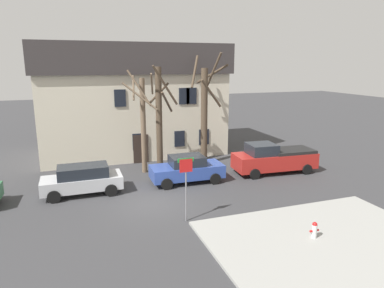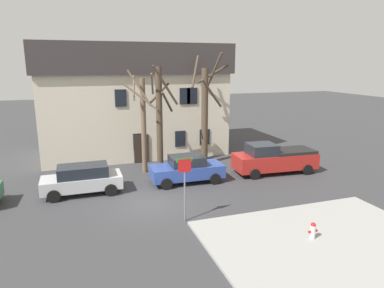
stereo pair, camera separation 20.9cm
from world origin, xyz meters
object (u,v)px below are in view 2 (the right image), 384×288
(tree_bare_near, at_px, (143,121))
(car_blue_sedan, at_px, (187,169))
(street_sign_pole, at_px, (185,178))
(bicycle_leaning, at_px, (65,181))
(pickup_truck_red, at_px, (274,158))
(tree_bare_mid, at_px, (160,117))
(tree_bare_far, at_px, (205,111))
(building_main, at_px, (133,99))
(car_silver_wagon, at_px, (82,179))
(fire_hydrant, at_px, (313,230))

(tree_bare_near, xyz_separation_m, car_blue_sedan, (2.09, -2.78, -2.66))
(street_sign_pole, relative_size, bicycle_leaning, 1.76)
(tree_bare_near, xyz_separation_m, bicycle_leaning, (-5.02, -1.38, -3.13))
(pickup_truck_red, xyz_separation_m, street_sign_pole, (-7.87, -5.11, 1.13))
(street_sign_pole, height_order, bicycle_leaning, street_sign_pole)
(tree_bare_mid, distance_m, tree_bare_far, 3.45)
(pickup_truck_red, bearing_deg, tree_bare_mid, 156.74)
(building_main, xyz_separation_m, car_silver_wagon, (-4.37, -8.66, -3.53))
(pickup_truck_red, height_order, bicycle_leaning, pickup_truck_red)
(tree_bare_mid, relative_size, street_sign_pole, 2.34)
(tree_bare_mid, xyz_separation_m, car_blue_sedan, (0.92, -2.97, -2.84))
(car_blue_sedan, xyz_separation_m, street_sign_pole, (-1.76, -5.16, 1.27))
(building_main, xyz_separation_m, tree_bare_far, (4.26, -5.22, -0.51))
(tree_bare_near, xyz_separation_m, car_silver_wagon, (-4.05, -2.77, -2.63))
(building_main, distance_m, pickup_truck_red, 12.24)
(bicycle_leaning, bearing_deg, car_silver_wagon, -55.05)
(tree_bare_near, distance_m, pickup_truck_red, 9.03)
(car_silver_wagon, xyz_separation_m, street_sign_pole, (4.38, -5.17, 1.25))
(tree_bare_near, height_order, street_sign_pole, tree_bare_near)
(pickup_truck_red, bearing_deg, street_sign_pole, -146.99)
(building_main, distance_m, tree_bare_mid, 5.80)
(fire_hydrant, bearing_deg, car_blue_sedan, 107.22)
(tree_bare_mid, distance_m, bicycle_leaning, 7.19)
(tree_bare_near, distance_m, bicycle_leaning, 6.08)
(street_sign_pole, bearing_deg, car_blue_sedan, 71.22)
(bicycle_leaning, bearing_deg, tree_bare_near, 15.34)
(building_main, bearing_deg, street_sign_pole, -89.95)
(building_main, bearing_deg, tree_bare_mid, -81.57)
(car_silver_wagon, bearing_deg, tree_bare_near, 34.31)
(tree_bare_near, xyz_separation_m, pickup_truck_red, (8.20, -2.83, -2.51))
(building_main, distance_m, car_blue_sedan, 9.54)
(tree_bare_far, relative_size, car_silver_wagon, 1.82)
(pickup_truck_red, relative_size, street_sign_pole, 1.86)
(building_main, xyz_separation_m, street_sign_pole, (0.01, -13.83, -2.28))
(car_blue_sedan, bearing_deg, pickup_truck_red, -0.48)
(building_main, height_order, pickup_truck_red, building_main)
(car_silver_wagon, distance_m, bicycle_leaning, 1.76)
(pickup_truck_red, bearing_deg, tree_bare_far, 135.95)
(tree_bare_far, relative_size, street_sign_pole, 2.61)
(tree_bare_mid, xyz_separation_m, tree_bare_far, (3.41, 0.48, 0.20))
(car_blue_sedan, bearing_deg, tree_bare_far, 54.15)
(building_main, relative_size, pickup_truck_red, 2.56)
(fire_hydrant, relative_size, street_sign_pole, 0.23)
(tree_bare_near, distance_m, street_sign_pole, 8.07)
(car_silver_wagon, xyz_separation_m, fire_hydrant, (8.81, -8.64, -0.38))
(tree_bare_mid, xyz_separation_m, fire_hydrant, (3.60, -11.60, -3.20))
(fire_hydrant, bearing_deg, street_sign_pole, 141.95)
(building_main, relative_size, car_silver_wagon, 3.32)
(car_silver_wagon, xyz_separation_m, bicycle_leaning, (-0.97, 1.39, -0.49))
(pickup_truck_red, bearing_deg, building_main, 132.09)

